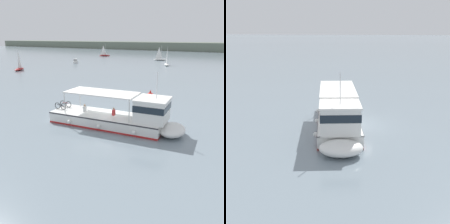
{
  "view_description": "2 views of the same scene",
  "coord_description": "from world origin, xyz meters",
  "views": [
    {
      "loc": [
        12.76,
        -19.65,
        8.04
      ],
      "look_at": [
        1.32,
        -1.65,
        1.4
      ],
      "focal_mm": 38.6,
      "sensor_mm": 36.0,
      "label": 1
    },
    {
      "loc": [
        25.63,
        0.73,
        8.53
      ],
      "look_at": [
        1.32,
        -1.65,
        1.4
      ],
      "focal_mm": 49.4,
      "sensor_mm": 36.0,
      "label": 2
    }
  ],
  "objects": [
    {
      "name": "ground_plane",
      "position": [
        0.0,
        0.0,
        0.0
      ],
      "size": [
        400.0,
        400.0,
        0.0
      ],
      "primitive_type": "plane",
      "color": "gray"
    },
    {
      "name": "ferry_main",
      "position": [
        2.33,
        -1.52,
        1.01
      ],
      "size": [
        13.03,
        4.78,
        5.32
      ],
      "color": "white",
      "rests_on": "ground"
    }
  ]
}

